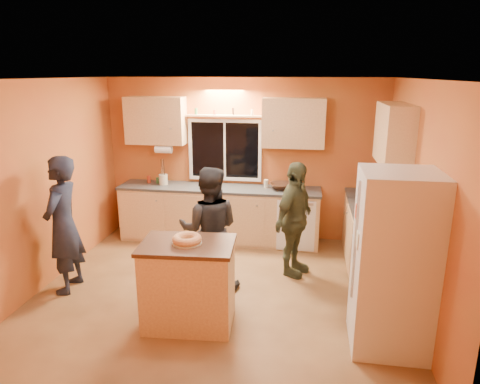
% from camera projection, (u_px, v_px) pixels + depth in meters
% --- Properties ---
extents(ground, '(4.50, 4.50, 0.00)m').
position_uv_depth(ground, '(220.00, 291.00, 5.41)').
color(ground, brown).
rests_on(ground, ground).
extents(room_shell, '(4.54, 4.04, 2.61)m').
position_uv_depth(room_shell, '(234.00, 159.00, 5.35)').
color(room_shell, '#B46C2E').
rests_on(room_shell, ground).
extents(back_counter, '(4.23, 0.62, 0.90)m').
position_uv_depth(back_counter, '(241.00, 215.00, 6.90)').
color(back_counter, tan).
rests_on(back_counter, ground).
extents(right_counter, '(0.62, 1.84, 0.90)m').
position_uv_depth(right_counter, '(376.00, 252.00, 5.47)').
color(right_counter, tan).
rests_on(right_counter, ground).
extents(refrigerator, '(0.72, 0.70, 1.80)m').
position_uv_depth(refrigerator, '(393.00, 262.00, 4.12)').
color(refrigerator, silver).
rests_on(refrigerator, ground).
extents(island, '(1.02, 0.73, 0.95)m').
position_uv_depth(island, '(189.00, 283.00, 4.60)').
color(island, tan).
rests_on(island, ground).
extents(bundt_pastry, '(0.31, 0.31, 0.09)m').
position_uv_depth(bundt_pastry, '(187.00, 239.00, 4.46)').
color(bundt_pastry, tan).
rests_on(bundt_pastry, island).
extents(person_left, '(0.46, 0.66, 1.72)m').
position_uv_depth(person_left, '(63.00, 225.00, 5.24)').
color(person_left, black).
rests_on(person_left, ground).
extents(person_center, '(0.83, 0.68, 1.58)m').
position_uv_depth(person_center, '(209.00, 229.00, 5.30)').
color(person_center, black).
rests_on(person_center, ground).
extents(person_right, '(0.72, 0.99, 1.56)m').
position_uv_depth(person_right, '(294.00, 220.00, 5.69)').
color(person_right, '#303522').
rests_on(person_right, ground).
extents(mixing_bowl, '(0.45, 0.45, 0.09)m').
position_uv_depth(mixing_bowl, '(282.00, 186.00, 6.72)').
color(mixing_bowl, '#301F10').
rests_on(mixing_bowl, back_counter).
extents(utensil_crock, '(0.14, 0.14, 0.17)m').
position_uv_depth(utensil_crock, '(163.00, 179.00, 6.97)').
color(utensil_crock, beige).
rests_on(utensil_crock, back_counter).
extents(potted_plant, '(0.35, 0.32, 0.33)m').
position_uv_depth(potted_plant, '(384.00, 216.00, 4.93)').
color(potted_plant, gray).
rests_on(potted_plant, right_counter).
extents(red_box, '(0.20, 0.17, 0.07)m').
position_uv_depth(red_box, '(375.00, 199.00, 6.09)').
color(red_box, '#A9311A').
rests_on(red_box, right_counter).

